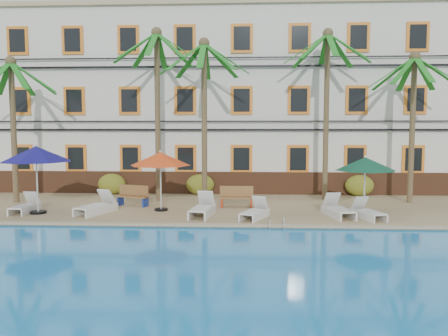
# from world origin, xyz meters

# --- Properties ---
(ground) EXTENTS (100.00, 100.00, 0.00)m
(ground) POSITION_xyz_m (0.00, 0.00, 0.00)
(ground) COLOR #384C23
(ground) RESTS_ON ground
(pool_deck) EXTENTS (30.00, 12.00, 0.25)m
(pool_deck) POSITION_xyz_m (0.00, 5.00, 0.12)
(pool_deck) COLOR tan
(pool_deck) RESTS_ON ground
(swimming_pool) EXTENTS (26.00, 12.00, 0.20)m
(swimming_pool) POSITION_xyz_m (0.00, -7.00, 0.10)
(swimming_pool) COLOR #1C83D3
(swimming_pool) RESTS_ON ground
(pool_coping) EXTENTS (30.00, 0.35, 0.06)m
(pool_coping) POSITION_xyz_m (0.00, -0.90, 0.28)
(pool_coping) COLOR tan
(pool_coping) RESTS_ON pool_deck
(hotel_building) EXTENTS (25.40, 6.44, 10.22)m
(hotel_building) POSITION_xyz_m (0.00, 9.98, 5.37)
(hotel_building) COLOR silver
(hotel_building) RESTS_ON pool_deck
(palm_a) EXTENTS (4.15, 4.15, 6.86)m
(palm_a) POSITION_xyz_m (-9.19, 3.74, 4.70)
(palm_a) COLOR brown
(palm_a) RESTS_ON pool_deck
(palm_b) EXTENTS (4.15, 4.15, 8.26)m
(palm_b) POSITION_xyz_m (-2.49, 4.46, 5.52)
(palm_b) COLOR brown
(palm_b) RESTS_ON pool_deck
(palm_c) EXTENTS (4.15, 4.15, 7.65)m
(palm_c) POSITION_xyz_m (-0.20, 3.96, 5.17)
(palm_c) COLOR brown
(palm_c) RESTS_ON pool_deck
(palm_d) EXTENTS (4.15, 4.15, 8.28)m
(palm_d) POSITION_xyz_m (5.62, 5.16, 5.53)
(palm_d) COLOR brown
(palm_d) RESTS_ON pool_deck
(palm_e) EXTENTS (4.15, 4.15, 7.07)m
(palm_e) POSITION_xyz_m (9.51, 4.58, 4.83)
(palm_e) COLOR brown
(palm_e) RESTS_ON pool_deck
(shrub_left) EXTENTS (1.50, 0.90, 1.10)m
(shrub_left) POSITION_xyz_m (-5.44, 6.60, 0.80)
(shrub_left) COLOR #275217
(shrub_left) RESTS_ON pool_deck
(shrub_mid) EXTENTS (1.50, 0.90, 1.10)m
(shrub_mid) POSITION_xyz_m (-0.69, 6.60, 0.80)
(shrub_mid) COLOR #275217
(shrub_mid) RESTS_ON pool_deck
(shrub_right) EXTENTS (1.50, 0.90, 1.10)m
(shrub_right) POSITION_xyz_m (7.66, 6.60, 0.80)
(shrub_right) COLOR #275217
(shrub_right) RESTS_ON pool_deck
(umbrella_blue) EXTENTS (2.87, 2.87, 2.86)m
(umbrella_blue) POSITION_xyz_m (-6.85, 1.09, 2.69)
(umbrella_blue) COLOR black
(umbrella_blue) RESTS_ON pool_deck
(umbrella_red) EXTENTS (2.58, 2.58, 2.58)m
(umbrella_red) POSITION_xyz_m (-1.89, 1.99, 2.45)
(umbrella_red) COLOR black
(umbrella_red) RESTS_ON pool_deck
(umbrella_green) EXTENTS (2.42, 2.42, 2.42)m
(umbrella_green) POSITION_xyz_m (6.52, 1.39, 2.32)
(umbrella_green) COLOR black
(umbrella_green) RESTS_ON pool_deck
(lounger_a) EXTENTS (0.63, 1.75, 0.82)m
(lounger_a) POSITION_xyz_m (-7.46, 1.28, 0.52)
(lounger_a) COLOR silver
(lounger_a) RESTS_ON pool_deck
(lounger_b) EXTENTS (1.38, 2.12, 0.94)m
(lounger_b) POSITION_xyz_m (-4.42, 1.22, 0.56)
(lounger_b) COLOR silver
(lounger_b) RESTS_ON pool_deck
(lounger_c) EXTENTS (0.98, 2.08, 0.95)m
(lounger_c) POSITION_xyz_m (0.00, 0.93, 0.56)
(lounger_c) COLOR silver
(lounger_c) RESTS_ON pool_deck
(lounger_d) EXTENTS (1.26, 1.84, 0.82)m
(lounger_d) POSITION_xyz_m (2.09, 0.49, 0.52)
(lounger_d) COLOR silver
(lounger_d) RESTS_ON pool_deck
(lounger_e) EXTENTS (1.08, 2.01, 0.90)m
(lounger_e) POSITION_xyz_m (5.39, 1.04, 0.54)
(lounger_e) COLOR silver
(lounger_e) RESTS_ON pool_deck
(lounger_f) EXTENTS (1.10, 1.82, 0.81)m
(lounger_f) POSITION_xyz_m (6.47, 0.71, 0.51)
(lounger_f) COLOR silver
(lounger_f) RESTS_ON pool_deck
(bench_left) EXTENTS (1.57, 0.90, 0.93)m
(bench_left) POSITION_xyz_m (-3.36, 3.10, 0.72)
(bench_left) COLOR olive
(bench_left) RESTS_ON pool_deck
(bench_right) EXTENTS (1.50, 0.49, 0.93)m
(bench_right) POSITION_xyz_m (1.32, 3.01, 0.72)
(bench_right) COLOR olive
(bench_right) RESTS_ON pool_deck
(pool_ladder) EXTENTS (0.54, 0.74, 0.74)m
(pool_ladder) POSITION_xyz_m (2.81, -1.00, 0.25)
(pool_ladder) COLOR silver
(pool_ladder) RESTS_ON ground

